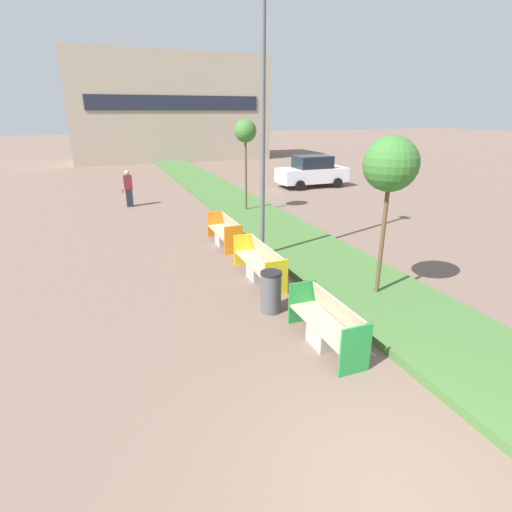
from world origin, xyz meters
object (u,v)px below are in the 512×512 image
Objects in this scene: bench_green_frame at (327,328)px; pedestrian_walking at (128,188)px; bench_yellow_frame at (260,266)px; sapling_tree_near at (391,165)px; street_lamp_post at (263,89)px; sapling_tree_far at (245,133)px; litter_bin at (271,292)px; bench_orange_frame at (225,234)px; parked_car_distant at (312,172)px.

bench_green_frame is 1.17× the size of pedestrian_walking.
sapling_tree_near is (2.22, -2.17, 2.85)m from bench_yellow_frame.
street_lamp_post reaches higher than sapling_tree_far.
litter_bin is at bearing -106.42° from sapling_tree_far.
sapling_tree_near is (2.69, -0.31, 2.74)m from litter_bin.
sapling_tree_near reaches higher than bench_orange_frame.
bench_yellow_frame is at bearing -106.96° from sapling_tree_far.
bench_green_frame is at bearing -74.35° from litter_bin.
sapling_tree_near is 9.44m from sapling_tree_far.
sapling_tree_far reaches higher than bench_orange_frame.
bench_green_frame is 0.53× the size of sapling_tree_near.
pedestrian_walking reaches higher than bench_green_frame.
street_lamp_post reaches higher than parked_car_distant.
parked_car_distant reaches higher than litter_bin.
parked_car_distant is (8.25, 15.71, 0.55)m from bench_green_frame.
bench_green_frame is at bearing -97.14° from street_lamp_post.
street_lamp_post is 4.22m from sapling_tree_near.
litter_bin is 16.52m from parked_car_distant.
bench_yellow_frame is 8.21m from sapling_tree_far.
parked_car_distant is (8.25, 12.16, 0.54)m from bench_yellow_frame.
parked_car_distant is at bearing 55.87° from bench_yellow_frame.
bench_green_frame is 2.10× the size of litter_bin.
sapling_tree_far reaches higher than pedestrian_walking.
parked_car_distant is at bearing 47.29° from bench_orange_frame.
sapling_tree_near is (2.22, -5.40, 2.86)m from bench_orange_frame.
bench_orange_frame is 7.77m from pedestrian_walking.
litter_bin is 0.11× the size of street_lamp_post.
bench_orange_frame is 4.94m from street_lamp_post.
sapling_tree_far is (2.69, 9.13, 3.01)m from litter_bin.
bench_yellow_frame is at bearing -76.19° from pedestrian_walking.
sapling_tree_far is at bearing 90.00° from sapling_tree_near.
pedestrian_walking is (-2.59, 10.54, 0.51)m from bench_yellow_frame.
bench_green_frame is 11.47m from sapling_tree_far.
sapling_tree_near is at bearing -6.51° from litter_bin.
street_lamp_post is at bearing 114.55° from sapling_tree_near.
bench_yellow_frame is 3.23m from bench_orange_frame.
parked_car_distant is at bearing 58.14° from litter_bin.
sapling_tree_far is at bearing -141.01° from parked_car_distant.
sapling_tree_near is 0.92× the size of parked_car_distant.
litter_bin reaches higher than bench_orange_frame.
street_lamp_post is (1.08, 3.21, 4.41)m from litter_bin.
sapling_tree_near is at bearing 31.67° from bench_green_frame.
bench_yellow_frame is 0.57× the size of parked_car_distant.
sapling_tree_near is 13.79m from pedestrian_walking.
bench_yellow_frame is at bearing -89.95° from bench_orange_frame.
bench_green_frame is 3.87m from sapling_tree_near.
litter_bin reaches higher than bench_green_frame.
litter_bin is at bearing 105.65° from bench_green_frame.
sapling_tree_near is at bearing -65.45° from street_lamp_post.
bench_green_frame is 3.54m from bench_yellow_frame.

